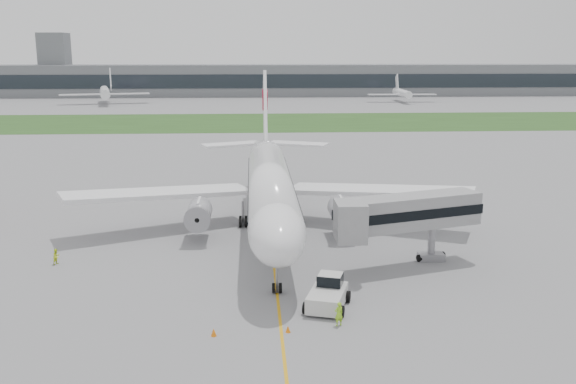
{
  "coord_description": "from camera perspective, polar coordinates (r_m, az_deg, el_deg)",
  "views": [
    {
      "loc": [
        -2.06,
        -67.84,
        20.87
      ],
      "look_at": [
        1.94,
        2.0,
        5.25
      ],
      "focal_mm": 40.0,
      "sensor_mm": 36.0,
      "label": 1
    }
  ],
  "objects": [
    {
      "name": "pushback_tug",
      "position": [
        53.77,
        3.58,
        -8.95
      ],
      "size": [
        4.43,
        5.47,
        2.5
      ],
      "rotation": [
        0.0,
        0.0,
        -0.3
      ],
      "color": "silver",
      "rests_on": "ground"
    },
    {
      "name": "ground_crew_far",
      "position": [
        67.8,
        -19.89,
        -5.42
      ],
      "size": [
        0.89,
        0.96,
        1.59
      ],
      "primitive_type": "imported",
      "rotation": [
        0.0,
        0.0,
        1.09
      ],
      "color": "#DCF428",
      "rests_on": "ground"
    },
    {
      "name": "terminal_building",
      "position": [
        298.04,
        -2.92,
        9.9
      ],
      "size": [
        320.0,
        22.3,
        14.0
      ],
      "color": "slate",
      "rests_on": "ground"
    },
    {
      "name": "ground_crew_near",
      "position": [
        50.34,
        4.54,
        -10.75
      ],
      "size": [
        0.82,
        0.69,
        1.92
      ],
      "primitive_type": "imported",
      "rotation": [
        0.0,
        0.0,
        3.53
      ],
      "color": "#99DC24",
      "rests_on": "ground"
    },
    {
      "name": "distant_aircraft_left",
      "position": [
        262.09,
        -15.92,
        7.54
      ],
      "size": [
        39.72,
        36.74,
        12.94
      ],
      "primitive_type": null,
      "rotation": [
        0.0,
        0.0,
        0.23
      ],
      "color": "white",
      "rests_on": "ground"
    },
    {
      "name": "jet_bridge",
      "position": [
        62.59,
        10.01,
        -1.94
      ],
      "size": [
        15.24,
        8.82,
        7.27
      ],
      "rotation": [
        0.0,
        0.0,
        0.32
      ],
      "color": "gray",
      "rests_on": "ground"
    },
    {
      "name": "grass_strip",
      "position": [
        189.01,
        -2.65,
        6.23
      ],
      "size": [
        600.0,
        50.0,
        0.02
      ],
      "primitive_type": "cube",
      "color": "#27461A",
      "rests_on": "ground"
    },
    {
      "name": "distant_aircraft_right",
      "position": [
        265.07,
        10.07,
        7.88
      ],
      "size": [
        27.74,
        24.56,
        10.48
      ],
      "primitive_type": null,
      "rotation": [
        0.0,
        0.0,
        -0.01
      ],
      "color": "white",
      "rests_on": "ground"
    },
    {
      "name": "airliner",
      "position": [
        74.31,
        -1.62,
        0.77
      ],
      "size": [
        48.13,
        53.95,
        17.88
      ],
      "color": "white",
      "rests_on": "ground"
    },
    {
      "name": "safety_cone_right",
      "position": [
        49.36,
        -0.0,
        -12.08
      ],
      "size": [
        0.39,
        0.39,
        0.54
      ],
      "primitive_type": "cone",
      "color": "orange",
      "rests_on": "ground"
    },
    {
      "name": "control_tower",
      "position": [
        313.17,
        -19.78,
        8.03
      ],
      "size": [
        12.0,
        12.0,
        56.0
      ],
      "primitive_type": null,
      "color": "slate",
      "rests_on": "ground"
    },
    {
      "name": "safety_cone_left",
      "position": [
        49.08,
        -6.62,
        -12.28
      ],
      "size": [
        0.44,
        0.44,
        0.6
      ],
      "primitive_type": "cone",
      "color": "orange",
      "rests_on": "ground"
    },
    {
      "name": "ground",
      "position": [
        71.01,
        -1.48,
        -4.51
      ],
      "size": [
        600.0,
        600.0,
        0.0
      ],
      "primitive_type": "plane",
      "color": "gray",
      "rests_on": "ground"
    },
    {
      "name": "apron_markings",
      "position": [
        66.25,
        -1.34,
        -5.78
      ],
      "size": [
        70.0,
        70.0,
        0.04
      ],
      "primitive_type": null,
      "color": "orange",
      "rests_on": "ground"
    }
  ]
}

